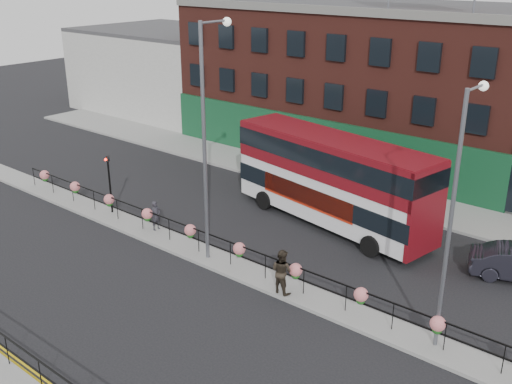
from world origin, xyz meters
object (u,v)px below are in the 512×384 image
Objects in this scene: pedestrian_b at (282,271)px; lamp_column_east at (456,200)px; double_decker_bus at (333,172)px; pedestrian_a at (156,216)px; lamp_column_west at (208,124)px.

lamp_column_east is (6.41, 0.84, 4.48)m from pedestrian_b.
double_decker_bus is at bearing -69.70° from pedestrian_b.
double_decker_bus is at bearing 143.40° from lamp_column_east.
lamp_column_west reaches higher than pedestrian_a.
pedestrian_a is at bearing -134.21° from double_decker_bus.
lamp_column_west is (-4.51, 0.60, 5.30)m from pedestrian_b.
double_decker_bus is at bearing 72.19° from lamp_column_west.
pedestrian_b is (2.35, -7.34, -1.78)m from double_decker_bus.
lamp_column_west is 1.15× the size of lamp_column_east.
double_decker_bus reaches higher than pedestrian_a.
lamp_column_west is at bearing -107.81° from double_decker_bus.
pedestrian_b reaches higher than pedestrian_a.
pedestrian_b is 0.21× the size of lamp_column_east.
pedestrian_a is (-6.29, -6.47, -1.97)m from double_decker_bus.
double_decker_bus is 7.91m from lamp_column_west.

